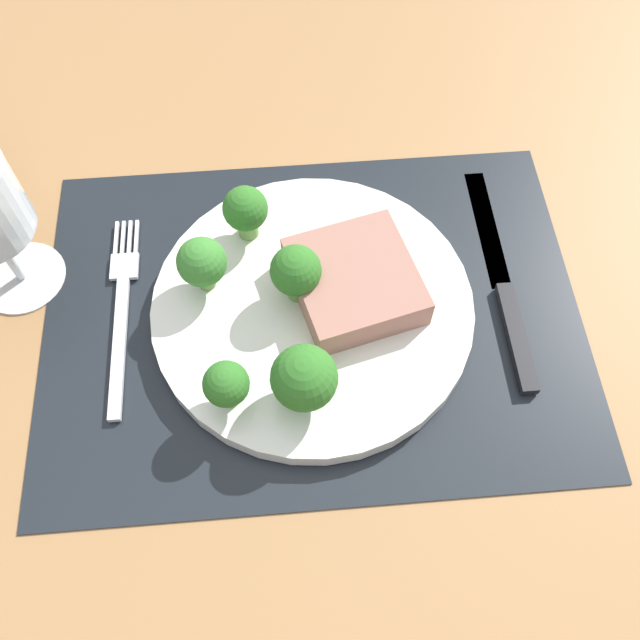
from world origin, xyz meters
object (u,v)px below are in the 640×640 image
Objects in this scene: steak at (355,281)px; plate at (313,308)px; knife at (505,292)px; fork at (122,310)px.

plate is at bearing -165.97° from steak.
steak is at bearing 14.03° from plate.
fork is at bearing 175.61° from knife.
knife is at bearing 1.85° from plate.
steak is 13.24cm from knife.
steak is (3.53, 0.88, 2.27)cm from plate.
steak reaches higher than fork.
knife is (16.47, 0.53, -0.50)cm from plate.
plate reaches higher than fork.
plate is 4.29cm from steak.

